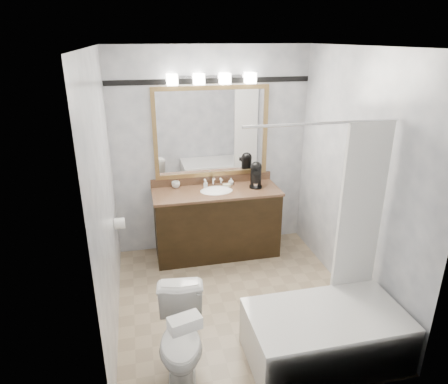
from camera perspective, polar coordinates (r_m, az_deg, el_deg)
The scene contains 14 objects.
room at distance 3.72m, azimuth 2.05°, elevation 0.45°, with size 2.42×2.62×2.52m.
vanity at distance 4.95m, azimuth -1.06°, elevation -4.19°, with size 1.53×0.58×0.97m.
mirror at distance 4.85m, azimuth -1.79°, elevation 8.51°, with size 1.40×0.04×1.10m.
vanity_light_bar at distance 4.70m, azimuth -1.75°, elevation 15.92°, with size 1.02×0.14×0.12m.
accent_stripe at distance 4.76m, azimuth -1.91°, elevation 15.59°, with size 2.40×0.01×0.06m, color black.
bathtub at distance 3.67m, azimuth 14.49°, elevation -18.26°, with size 1.30×0.75×1.96m.
tp_roll at distance 4.45m, azimuth -14.70°, elevation -4.37°, with size 0.12×0.12×0.11m, color white.
toilet at distance 3.39m, azimuth -6.08°, elevation -20.04°, with size 0.38×0.67×0.69m, color white.
tissue_box at distance 2.91m, azimuth -5.62°, elevation -18.12°, with size 0.23×0.12×0.09m, color white.
coffee_maker at distance 4.89m, azimuth 4.58°, elevation 2.61°, with size 0.17×0.20×0.31m.
cup_left at distance 4.90m, azimuth -6.90°, elevation 1.05°, with size 0.10×0.10×0.08m, color white.
soap_bottle_a at distance 4.87m, azimuth -2.66°, elevation 1.15°, with size 0.04×0.04×0.09m, color white.
soap_bottle_b at distance 4.97m, azimuth 1.00°, elevation 1.54°, with size 0.07×0.07×0.09m, color white.
soap_bar at distance 4.92m, azimuth 0.38°, elevation 0.99°, with size 0.09×0.06×0.03m, color beige.
Camera 1 is at (-0.90, -3.36, 2.58)m, focal length 32.00 mm.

